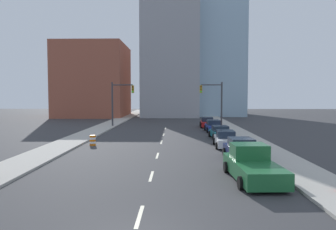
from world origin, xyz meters
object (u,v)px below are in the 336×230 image
(traffic_signal_left, at_px, (118,99))
(sedan_teal, at_px, (220,132))
(sedan_navy, at_px, (241,150))
(sedan_red, at_px, (207,123))
(sedan_white, at_px, (225,139))
(sedan_blue, at_px, (213,126))
(traffic_signal_right, at_px, (216,99))
(pickup_truck_green, at_px, (252,166))
(traffic_barrel, at_px, (93,140))

(traffic_signal_left, distance_m, sedan_teal, 18.66)
(sedan_navy, bearing_deg, sedan_red, 88.52)
(sedan_white, bearing_deg, sedan_blue, 90.46)
(sedan_teal, bearing_deg, traffic_signal_right, 81.84)
(traffic_signal_right, relative_size, sedan_red, 1.40)
(sedan_blue, bearing_deg, sedan_red, 91.17)
(sedan_teal, height_order, sedan_blue, sedan_blue)
(pickup_truck_green, xyz_separation_m, sedan_red, (0.38, 29.42, -0.10))
(traffic_barrel, distance_m, sedan_white, 12.12)
(traffic_signal_left, bearing_deg, traffic_signal_right, 0.00)
(pickup_truck_green, xyz_separation_m, sedan_blue, (0.60, 23.58, -0.08))
(traffic_signal_left, height_order, sedan_navy, traffic_signal_left)
(pickup_truck_green, bearing_deg, sedan_navy, 82.04)
(traffic_signal_left, relative_size, traffic_barrel, 6.87)
(sedan_blue, xyz_separation_m, sedan_red, (-0.22, 5.83, -0.02))
(pickup_truck_green, relative_size, sedan_blue, 1.30)
(sedan_teal, bearing_deg, sedan_blue, 86.42)
(traffic_signal_left, distance_m, sedan_navy, 27.81)
(pickup_truck_green, bearing_deg, sedan_white, 85.91)
(sedan_navy, bearing_deg, sedan_white, 90.65)
(sedan_navy, height_order, sedan_teal, sedan_navy)
(traffic_signal_left, distance_m, sedan_blue, 15.04)
(sedan_navy, xyz_separation_m, sedan_teal, (0.07, 11.54, -0.07))
(traffic_signal_left, relative_size, sedan_navy, 1.46)
(pickup_truck_green, distance_m, sedan_teal, 17.15)
(sedan_red, bearing_deg, traffic_signal_right, 22.12)
(traffic_signal_right, relative_size, sedan_white, 1.43)
(traffic_signal_left, height_order, sedan_white, traffic_signal_left)
(traffic_barrel, distance_m, sedan_red, 21.38)
(traffic_signal_left, bearing_deg, sedan_teal, -44.00)
(sedan_navy, distance_m, sedan_blue, 17.98)
(sedan_white, bearing_deg, sedan_navy, -85.53)
(traffic_signal_right, distance_m, sedan_white, 18.89)
(pickup_truck_green, bearing_deg, sedan_blue, 85.79)
(traffic_signal_left, height_order, traffic_barrel, traffic_signal_left)
(sedan_red, bearing_deg, pickup_truck_green, -88.57)
(traffic_signal_left, xyz_separation_m, traffic_signal_right, (14.26, 0.00, 0.00))
(traffic_signal_left, relative_size, sedan_blue, 1.46)
(traffic_signal_left, relative_size, sedan_white, 1.43)
(traffic_signal_left, relative_size, pickup_truck_green, 1.12)
(sedan_navy, bearing_deg, traffic_barrel, 151.29)
(traffic_signal_left, bearing_deg, traffic_barrel, -87.56)
(sedan_teal, xyz_separation_m, sedan_red, (-0.19, 12.27, 0.04))
(traffic_barrel, height_order, sedan_teal, sedan_teal)
(traffic_signal_right, distance_m, sedan_red, 3.71)
(sedan_teal, height_order, sedan_red, sedan_red)
(sedan_white, bearing_deg, traffic_signal_left, 126.85)
(traffic_barrel, height_order, sedan_white, sedan_white)
(traffic_barrel, bearing_deg, pickup_truck_green, -45.08)
(pickup_truck_green, distance_m, sedan_red, 29.42)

